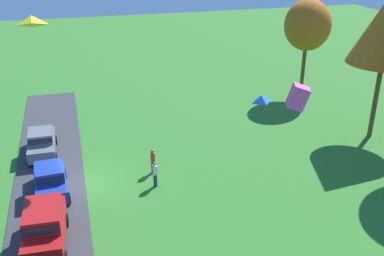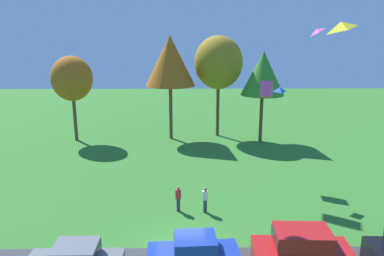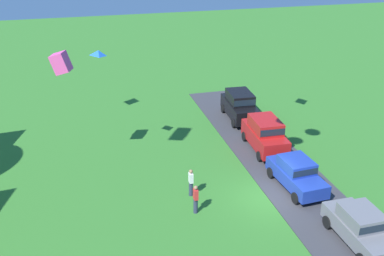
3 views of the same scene
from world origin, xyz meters
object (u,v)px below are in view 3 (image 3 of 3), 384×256
at_px(car_suv_near_entrance, 240,105).
at_px(kite_box_trailing_tail, 61,63).
at_px(person_on_lawn, 196,199).
at_px(kite_diamond_low_drifter, 99,53).
at_px(person_watching_sky, 191,182).
at_px(car_sedan_by_flagpole, 361,226).
at_px(car_sedan_mid_row, 296,173).
at_px(car_suv_far_end, 265,133).

bearing_deg(car_suv_near_entrance, kite_box_trailing_tail, 109.98).
relative_size(person_on_lawn, kite_diamond_low_drifter, 2.28).
xyz_separation_m(person_on_lawn, kite_box_trailing_tail, (6.74, 6.32, 6.20)).
bearing_deg(person_watching_sky, kite_box_trailing_tail, 52.47).
relative_size(car_sedan_by_flagpole, kite_box_trailing_tail, 3.78).
bearing_deg(car_sedan_mid_row, car_suv_far_end, -2.24).
bearing_deg(car_suv_far_end, kite_diamond_low_drifter, 83.65).
relative_size(car_sedan_by_flagpole, person_on_lawn, 2.57).
bearing_deg(kite_diamond_low_drifter, person_watching_sky, -141.95).
bearing_deg(kite_diamond_low_drifter, car_suv_near_entrance, -68.47).
xyz_separation_m(car_sedan_by_flagpole, car_sedan_mid_row, (5.51, 0.65, 0.00)).
relative_size(person_watching_sky, person_on_lawn, 1.00).
bearing_deg(car_suv_near_entrance, car_sedan_by_flagpole, -179.13).
relative_size(car_sedan_by_flagpole, kite_diamond_low_drifter, 5.86).
distance_m(car_sedan_by_flagpole, car_suv_near_entrance, 16.15).
distance_m(car_suv_near_entrance, person_on_lawn, 13.42).
height_order(car_suv_near_entrance, kite_diamond_low_drifter, kite_diamond_low_drifter).
bearing_deg(kite_diamond_low_drifter, person_on_lawn, -150.43).
height_order(car_sedan_by_flagpole, kite_box_trailing_tail, kite_box_trailing_tail).
distance_m(car_suv_far_end, kite_box_trailing_tail, 14.22).
height_order(car_suv_near_entrance, person_watching_sky, car_suv_near_entrance).
xyz_separation_m(person_watching_sky, person_on_lawn, (-1.74, 0.20, 0.00)).
height_order(car_sedan_mid_row, kite_box_trailing_tail, kite_box_trailing_tail).
xyz_separation_m(car_sedan_mid_row, person_watching_sky, (0.84, 6.25, -0.16)).
height_order(car_suv_near_entrance, kite_box_trailing_tail, kite_box_trailing_tail).
bearing_deg(car_sedan_by_flagpole, person_watching_sky, 47.36).
xyz_separation_m(car_suv_far_end, person_watching_sky, (-4.28, 6.45, -0.42)).
distance_m(person_watching_sky, kite_diamond_low_drifter, 9.54).
height_order(kite_box_trailing_tail, kite_diamond_low_drifter, kite_box_trailing_tail).
bearing_deg(car_sedan_mid_row, person_on_lawn, 97.94).
bearing_deg(kite_box_trailing_tail, car_sedan_mid_row, -114.60).
relative_size(car_sedan_mid_row, person_watching_sky, 2.63).
bearing_deg(person_watching_sky, kite_diamond_low_drifter, 38.05).
relative_size(car_sedan_by_flagpole, car_suv_far_end, 0.94).
bearing_deg(person_on_lawn, kite_diamond_low_drifter, 29.57).
bearing_deg(kite_diamond_low_drifter, car_sedan_by_flagpole, -136.60).
bearing_deg(kite_box_trailing_tail, person_on_lawn, -136.85).
xyz_separation_m(car_sedan_by_flagpole, kite_diamond_low_drifter, (11.83, 11.19, 6.35)).
xyz_separation_m(car_suv_near_entrance, person_on_lawn, (-11.53, 6.85, -0.42)).
bearing_deg(car_suv_far_end, person_watching_sky, 123.60).
xyz_separation_m(car_suv_near_entrance, kite_diamond_low_drifter, (-4.32, 10.94, 6.10)).
xyz_separation_m(car_sedan_by_flagpole, person_on_lawn, (4.62, 7.09, -0.16)).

